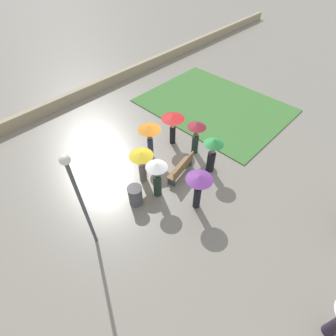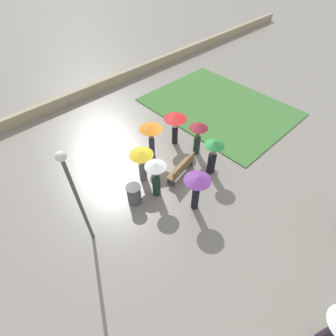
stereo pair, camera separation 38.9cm
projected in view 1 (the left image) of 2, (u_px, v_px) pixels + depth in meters
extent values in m
plane|color=gray|center=(184.00, 159.00, 13.34)|extent=(90.00, 90.00, 0.00)
cube|color=#427A38|center=(214.00, 105.00, 16.75)|extent=(6.68, 8.68, 0.06)
cube|color=tan|center=(85.00, 92.00, 17.32)|extent=(45.00, 0.35, 0.70)
cube|color=brown|center=(180.00, 168.00, 12.33)|extent=(1.82, 0.76, 0.05)
cube|color=brown|center=(184.00, 166.00, 12.08)|extent=(1.75, 0.40, 0.45)
cube|color=#383D42|center=(188.00, 161.00, 12.95)|extent=(0.15, 0.39, 0.40)
cube|color=#383D42|center=(171.00, 181.00, 12.03)|extent=(0.15, 0.39, 0.40)
cylinder|color=#474C51|center=(84.00, 209.00, 8.69)|extent=(0.12, 0.12, 4.19)
sphere|color=white|center=(65.00, 160.00, 7.07)|extent=(0.32, 0.32, 0.32)
cylinder|color=#4C4C51|center=(135.00, 196.00, 11.12)|extent=(0.59, 0.59, 0.92)
cylinder|color=black|center=(134.00, 189.00, 10.78)|extent=(0.64, 0.64, 0.03)
cylinder|color=#282D47|center=(150.00, 148.00, 13.10)|extent=(0.35, 0.35, 1.14)
sphere|color=brown|center=(150.00, 137.00, 12.61)|extent=(0.23, 0.23, 0.23)
cylinder|color=#4C4C4F|center=(150.00, 132.00, 12.40)|extent=(0.02, 0.02, 0.35)
cone|color=orange|center=(149.00, 128.00, 12.19)|extent=(1.11, 1.11, 0.22)
cylinder|color=#1E3328|center=(157.00, 185.00, 11.37)|extent=(0.47, 0.47, 1.17)
sphere|color=brown|center=(157.00, 175.00, 10.88)|extent=(0.20, 0.20, 0.20)
cylinder|color=#4C4C4F|center=(157.00, 170.00, 10.68)|extent=(0.02, 0.02, 0.35)
cone|color=white|center=(157.00, 165.00, 10.48)|extent=(0.91, 0.91, 0.22)
cylinder|color=black|center=(173.00, 135.00, 13.91)|extent=(0.44, 0.44, 0.99)
sphere|color=beige|center=(173.00, 126.00, 13.48)|extent=(0.22, 0.22, 0.22)
cylinder|color=#4C4C4F|center=(173.00, 121.00, 13.28)|extent=(0.02, 0.02, 0.35)
cone|color=red|center=(173.00, 117.00, 13.07)|extent=(1.18, 1.18, 0.23)
cylinder|color=black|center=(197.00, 197.00, 10.91)|extent=(0.34, 0.34, 1.17)
sphere|color=#997051|center=(198.00, 187.00, 10.41)|extent=(0.21, 0.21, 0.21)
cylinder|color=#4C4C4F|center=(199.00, 182.00, 10.21)|extent=(0.02, 0.02, 0.35)
cone|color=#703389|center=(200.00, 178.00, 10.02)|extent=(1.08, 1.08, 0.19)
cylinder|color=slate|center=(143.00, 172.00, 12.06)|extent=(0.38, 0.38, 0.95)
sphere|color=tan|center=(142.00, 163.00, 11.64)|extent=(0.23, 0.23, 0.23)
cylinder|color=#4C4C4F|center=(142.00, 159.00, 11.43)|extent=(0.02, 0.02, 0.35)
cone|color=gold|center=(141.00, 154.00, 11.24)|extent=(1.08, 1.08, 0.19)
cylinder|color=#1E3328|center=(195.00, 144.00, 13.36)|extent=(0.36, 0.36, 1.05)
sphere|color=brown|center=(196.00, 134.00, 12.91)|extent=(0.20, 0.20, 0.20)
cylinder|color=#4C4C4F|center=(196.00, 130.00, 12.72)|extent=(0.02, 0.02, 0.35)
cone|color=maroon|center=(197.00, 125.00, 12.50)|extent=(0.93, 0.93, 0.26)
cylinder|color=black|center=(211.00, 162.00, 12.43)|extent=(0.44, 0.44, 1.11)
sphere|color=#997051|center=(212.00, 151.00, 11.95)|extent=(0.21, 0.21, 0.21)
cylinder|color=#4C4C4F|center=(213.00, 147.00, 11.75)|extent=(0.02, 0.02, 0.35)
cone|color=#237A38|center=(214.00, 142.00, 11.53)|extent=(0.91, 0.91, 0.26)
cylinder|color=#2D2333|center=(335.00, 326.00, 7.64)|extent=(0.49, 0.49, 1.13)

